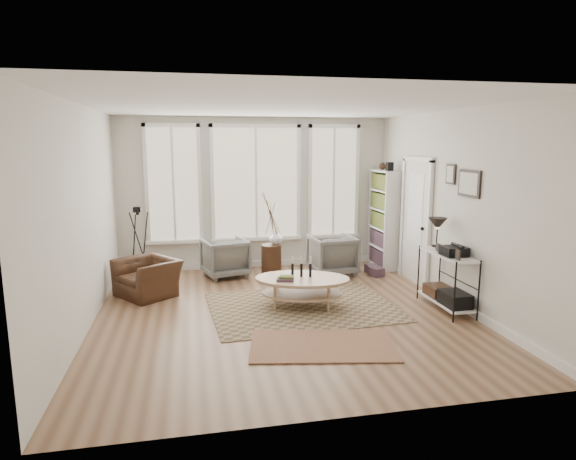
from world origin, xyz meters
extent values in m
plane|color=#8B6548|center=(0.00, 0.00, 0.00)|extent=(5.50, 5.50, 0.00)
plane|color=white|center=(0.00, 0.00, 2.90)|extent=(5.50, 5.50, 0.00)
cube|color=silver|center=(0.00, 2.75, 1.45)|extent=(5.20, 0.04, 2.90)
cube|color=silver|center=(0.00, -2.75, 1.45)|extent=(5.20, 0.04, 2.90)
cube|color=silver|center=(-2.60, 0.00, 1.45)|extent=(0.04, 5.50, 2.90)
cube|color=silver|center=(2.60, 0.00, 1.45)|extent=(0.04, 5.50, 2.90)
cube|color=white|center=(0.00, 2.74, 0.06)|extent=(5.10, 0.04, 0.12)
cube|color=white|center=(2.58, 0.00, 0.06)|extent=(0.03, 5.40, 0.12)
cube|color=tan|center=(0.00, 2.73, 1.65)|extent=(1.60, 0.03, 2.10)
cube|color=tan|center=(-1.55, 2.73, 1.65)|extent=(0.90, 0.03, 2.10)
cube|color=tan|center=(1.55, 2.73, 1.65)|extent=(0.90, 0.03, 2.10)
cube|color=white|center=(0.00, 2.71, 1.65)|extent=(1.74, 0.06, 2.24)
cube|color=white|center=(-1.55, 2.71, 1.65)|extent=(1.04, 0.06, 2.24)
cube|color=white|center=(1.55, 2.71, 1.65)|extent=(1.04, 0.06, 2.24)
cube|color=white|center=(0.00, 2.69, 0.57)|extent=(4.10, 0.12, 0.06)
cube|color=white|center=(2.58, 1.15, 1.05)|extent=(0.04, 0.88, 2.10)
cube|color=white|center=(2.56, 1.15, 1.30)|extent=(0.01, 0.55, 1.20)
cube|color=white|center=(2.56, 0.66, 1.05)|extent=(0.06, 0.08, 2.18)
cube|color=white|center=(2.56, 1.64, 1.05)|extent=(0.06, 0.08, 2.18)
cube|color=white|center=(2.56, 1.15, 2.14)|extent=(0.06, 1.06, 0.08)
sphere|color=black|center=(2.53, 0.82, 1.00)|extent=(0.06, 0.06, 0.06)
cube|color=white|center=(2.43, 1.81, 0.95)|extent=(0.30, 0.03, 1.90)
cube|color=white|center=(2.43, 2.63, 0.95)|extent=(0.30, 0.03, 1.90)
cube|color=white|center=(2.58, 2.23, 0.95)|extent=(0.02, 0.85, 1.90)
cube|color=white|center=(2.43, 2.23, 0.95)|extent=(0.30, 0.81, 1.90)
cube|color=maroon|center=(2.43, 2.23, 0.95)|extent=(0.24, 0.75, 1.76)
cube|color=black|center=(2.43, 2.02, 1.98)|extent=(0.12, 0.10, 0.16)
sphere|color=#3C2214|center=(2.43, 2.38, 1.97)|extent=(0.14, 0.14, 0.14)
cube|color=white|center=(2.38, -0.30, 0.12)|extent=(0.37, 1.07, 0.03)
cube|color=white|center=(2.38, -0.30, 0.82)|extent=(0.37, 1.07, 0.02)
cylinder|color=black|center=(2.20, -0.83, 0.42)|extent=(0.02, 0.02, 0.85)
cylinder|color=black|center=(2.56, -0.83, 0.42)|extent=(0.02, 0.02, 0.85)
cylinder|color=black|center=(2.20, 0.23, 0.42)|extent=(0.02, 0.02, 0.85)
cylinder|color=black|center=(2.56, 0.23, 0.42)|extent=(0.02, 0.02, 0.85)
cylinder|color=black|center=(2.38, 0.05, 0.88)|extent=(0.14, 0.14, 0.02)
cylinder|color=black|center=(2.38, 0.05, 1.01)|extent=(0.02, 0.02, 0.30)
cone|color=black|center=(2.38, 0.05, 1.21)|extent=(0.28, 0.28, 0.18)
cube|color=black|center=(2.38, -0.45, 0.91)|extent=(0.32, 0.30, 0.13)
cube|color=black|center=(2.38, -0.55, 0.23)|extent=(0.32, 0.45, 0.20)
cube|color=#3C2214|center=(2.38, -0.08, 0.21)|extent=(0.32, 0.40, 0.16)
cube|color=black|center=(2.28, -0.72, 0.91)|extent=(0.02, 0.10, 0.14)
cube|color=black|center=(2.28, -0.18, 0.91)|extent=(0.02, 0.10, 0.12)
cube|color=black|center=(2.58, -0.40, 1.85)|extent=(0.03, 0.52, 0.38)
cube|color=silver|center=(2.56, -0.40, 1.85)|extent=(0.01, 0.44, 0.30)
cube|color=black|center=(2.58, 0.10, 1.95)|extent=(0.03, 0.24, 0.30)
cube|color=silver|center=(2.56, 0.10, 1.95)|extent=(0.01, 0.18, 0.24)
cube|color=brown|center=(0.33, 0.18, 0.01)|extent=(2.80, 2.18, 0.01)
cube|color=brown|center=(0.25, -1.23, 0.01)|extent=(1.87, 1.25, 0.01)
ellipsoid|color=tan|center=(0.34, 0.23, 0.20)|extent=(1.36, 1.05, 0.03)
ellipsoid|color=tan|center=(0.34, 0.23, 0.42)|extent=(1.58, 1.23, 0.04)
cylinder|color=tan|center=(-0.05, 0.01, 0.20)|extent=(0.04, 0.04, 0.40)
cylinder|color=tan|center=(0.73, 0.01, 0.20)|extent=(0.04, 0.04, 0.40)
cylinder|color=tan|center=(-0.05, 0.45, 0.20)|extent=(0.04, 0.04, 0.40)
cylinder|color=tan|center=(0.73, 0.45, 0.20)|extent=(0.04, 0.04, 0.40)
cylinder|color=black|center=(0.21, 0.28, 0.54)|extent=(0.04, 0.04, 0.20)
cylinder|color=black|center=(0.34, 0.28, 0.54)|extent=(0.04, 0.04, 0.20)
cylinder|color=black|center=(0.47, 0.28, 0.54)|extent=(0.04, 0.04, 0.20)
cube|color=#254826|center=(0.07, 0.13, 0.48)|extent=(0.24, 0.18, 0.07)
imported|color=slate|center=(-0.66, 2.13, 0.35)|extent=(0.92, 0.93, 0.70)
imported|color=slate|center=(1.30, 1.89, 0.37)|extent=(0.85, 0.87, 0.73)
cylinder|color=#3C2214|center=(0.19, 2.11, 0.28)|extent=(0.37, 0.37, 0.56)
imported|color=silver|center=(0.28, 2.15, 0.69)|extent=(0.29, 0.29, 0.26)
imported|color=#3C2214|center=(-1.96, 1.24, 0.29)|extent=(1.20, 1.18, 0.59)
cylinder|color=black|center=(-2.16, 2.18, 1.20)|extent=(0.06, 0.06, 0.06)
cube|color=black|center=(-2.16, 2.18, 1.27)|extent=(0.14, 0.11, 0.09)
cylinder|color=black|center=(-2.16, 2.10, 1.27)|extent=(0.06, 0.07, 0.06)
cube|color=maroon|center=(2.05, 1.80, 0.08)|extent=(0.22, 0.27, 0.16)
cube|color=maroon|center=(2.05, 1.58, 0.08)|extent=(0.27, 0.31, 0.16)
camera|label=1|loc=(-1.23, -6.47, 2.39)|focal=30.00mm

